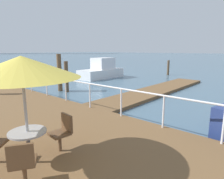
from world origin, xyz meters
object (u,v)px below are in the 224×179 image
at_px(cafe_table_round, 28,134).
at_px(moored_boat_1, 102,70).
at_px(cafe_chair_2, 22,161).
at_px(cafe_chair_0, 63,130).
at_px(patio_umbrella, 22,67).

bearing_deg(cafe_table_round, moored_boat_1, 38.45).
xyz_separation_m(moored_boat_1, cafe_chair_2, (-13.23, -10.85, 0.17)).
height_order(moored_boat_1, cafe_chair_0, moored_boat_1).
bearing_deg(cafe_chair_0, cafe_table_round, 174.79).
relative_size(moored_boat_1, patio_umbrella, 2.03).
xyz_separation_m(cafe_table_round, cafe_chair_2, (-0.46, -0.71, -0.14)).
bearing_deg(cafe_chair_0, cafe_chair_2, -154.03).
bearing_deg(moored_boat_1, cafe_chair_2, -140.64).
relative_size(cafe_table_round, cafe_chair_2, 0.89).
height_order(cafe_table_round, cafe_chair_0, cafe_chair_0).
distance_m(cafe_table_round, cafe_chair_0, 0.86).
bearing_deg(moored_boat_1, patio_umbrella, -141.55).
xyz_separation_m(moored_boat_1, cafe_chair_0, (-11.92, -10.22, 0.17)).
distance_m(cafe_chair_0, cafe_chair_2, 1.45).
distance_m(moored_boat_1, cafe_table_round, 16.31).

